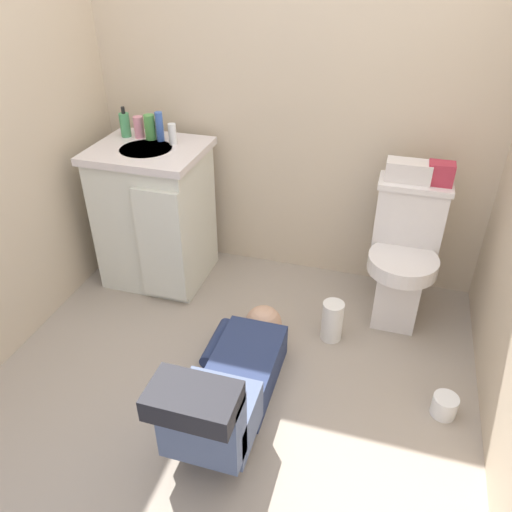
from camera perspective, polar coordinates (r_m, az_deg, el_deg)
ground_plane at (r=2.51m, az=-2.43°, el=-13.51°), size 2.73×3.02×0.04m
wall_back at (r=2.80m, az=4.27°, el=20.56°), size 2.39×0.08×2.40m
toilet at (r=2.74m, az=16.30°, el=0.05°), size 0.36×0.46×0.75m
vanity_cabinet at (r=2.98m, az=-11.27°, el=4.68°), size 0.60×0.53×0.82m
faucet at (r=2.92m, az=-11.02°, el=13.84°), size 0.02×0.02×0.10m
person_plumber at (r=2.21m, az=-3.01°, el=-14.27°), size 0.39×1.06×0.52m
tissue_box at (r=2.63m, az=16.87°, el=9.19°), size 0.22×0.11×0.10m
toiletry_bag at (r=2.63m, az=20.15°, el=8.75°), size 0.12×0.09×0.11m
soap_dispenser at (r=2.99m, az=-14.59°, el=14.19°), size 0.06×0.06×0.17m
bottle_pink at (r=2.96m, az=-13.10°, el=14.01°), size 0.05×0.05×0.12m
bottle_green at (r=2.91m, az=-11.90°, el=14.06°), size 0.06×0.06×0.14m
bottle_blue at (r=2.87m, az=-10.84°, el=14.17°), size 0.04×0.04×0.16m
bottle_white at (r=2.82m, az=-9.43°, el=13.46°), size 0.04×0.04×0.11m
paper_towel_roll at (r=2.64m, az=8.60°, el=-7.26°), size 0.11×0.11×0.22m
toilet_paper_roll at (r=2.44m, az=20.53°, el=-15.56°), size 0.11×0.11×0.10m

